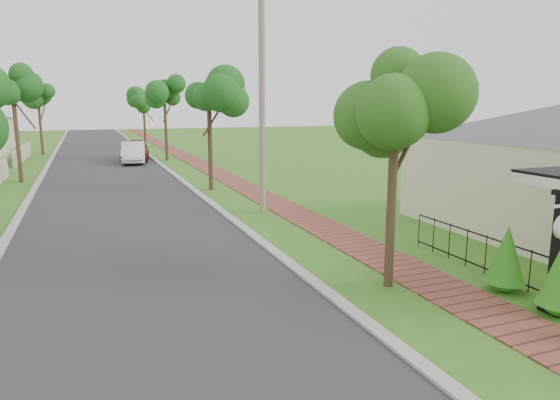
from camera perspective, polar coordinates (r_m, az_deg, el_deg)
ground at (r=9.81m, az=6.11°, el=-14.26°), size 160.00×160.00×0.00m
road at (r=28.19m, az=-18.73°, el=1.85°), size 7.00×120.00×0.02m
kerb_right at (r=28.57m, az=-11.40°, el=2.33°), size 0.30×120.00×0.10m
kerb_left at (r=28.28m, az=-26.12°, el=1.34°), size 0.30×120.00×0.10m
sidewalk at (r=29.12m, az=-6.36°, el=2.64°), size 1.50×120.00×0.03m
picket_fence at (r=12.52m, az=26.68°, el=-7.14°), size 0.03×8.02×1.00m
street_trees at (r=34.72m, az=-19.56°, el=10.93°), size 10.70×37.65×5.89m
parked_car_red at (r=38.61m, az=-16.26°, el=5.51°), size 2.64×5.00×1.62m
parked_car_white at (r=37.16m, az=-16.41°, el=5.21°), size 2.06×4.68×1.50m
near_tree at (r=11.31m, az=13.06°, el=10.01°), size 1.98×1.98×5.08m
utility_pole at (r=18.92m, az=-2.07°, el=11.63°), size 1.20×0.24×8.68m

